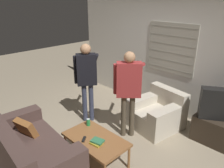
# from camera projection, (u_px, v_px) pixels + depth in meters

# --- Properties ---
(ground_plane) EXTENTS (16.00, 16.00, 0.00)m
(ground_plane) POSITION_uv_depth(u_px,v_px,m) (99.00, 143.00, 4.02)
(ground_plane) COLOR gray
(wall_back) EXTENTS (5.20, 0.08, 2.55)m
(wall_back) POSITION_uv_depth(u_px,v_px,m) (165.00, 56.00, 4.88)
(wall_back) COLOR silver
(wall_back) RESTS_ON ground_plane
(couch_blue) EXTENTS (1.76, 1.00, 0.86)m
(couch_blue) POSITION_uv_depth(u_px,v_px,m) (30.00, 153.00, 3.27)
(couch_blue) COLOR #4C3833
(couch_blue) RESTS_ON ground_plane
(armchair_beige) EXTENTS (1.04, 1.05, 0.76)m
(armchair_beige) POSITION_uv_depth(u_px,v_px,m) (157.00, 113.00, 4.48)
(armchair_beige) COLOR beige
(armchair_beige) RESTS_ON ground_plane
(coffee_table) EXTENTS (1.03, 0.59, 0.45)m
(coffee_table) POSITION_uv_depth(u_px,v_px,m) (96.00, 140.00, 3.44)
(coffee_table) COLOR brown
(coffee_table) RESTS_ON ground_plane
(tv_stand) EXTENTS (0.82, 0.54, 0.49)m
(tv_stand) POSITION_uv_depth(u_px,v_px,m) (218.00, 130.00, 3.98)
(tv_stand) COLOR #33281E
(tv_stand) RESTS_ON ground_plane
(tv) EXTENTS (0.77, 0.58, 0.56)m
(tv) POSITION_uv_depth(u_px,v_px,m) (224.00, 104.00, 3.78)
(tv) COLOR black
(tv) RESTS_ON tv_stand
(person_left_standing) EXTENTS (0.54, 0.74, 1.68)m
(person_left_standing) POSITION_uv_depth(u_px,v_px,m) (87.00, 74.00, 4.40)
(person_left_standing) COLOR #33384C
(person_left_standing) RESTS_ON ground_plane
(person_right_standing) EXTENTS (0.51, 0.83, 1.66)m
(person_right_standing) POSITION_uv_depth(u_px,v_px,m) (129.00, 85.00, 3.89)
(person_right_standing) COLOR #4C4233
(person_right_standing) RESTS_ON ground_plane
(book_stack) EXTENTS (0.21, 0.19, 0.06)m
(book_stack) POSITION_uv_depth(u_px,v_px,m) (97.00, 142.00, 3.29)
(book_stack) COLOR gold
(book_stack) RESTS_ON coffee_table
(soda_can) EXTENTS (0.07, 0.07, 0.13)m
(soda_can) POSITION_uv_depth(u_px,v_px,m) (88.00, 122.00, 3.74)
(soda_can) COLOR #238E47
(soda_can) RESTS_ON coffee_table
(spare_remote) EXTENTS (0.11, 0.13, 0.02)m
(spare_remote) POSITION_uv_depth(u_px,v_px,m) (84.00, 139.00, 3.38)
(spare_remote) COLOR black
(spare_remote) RESTS_ON coffee_table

